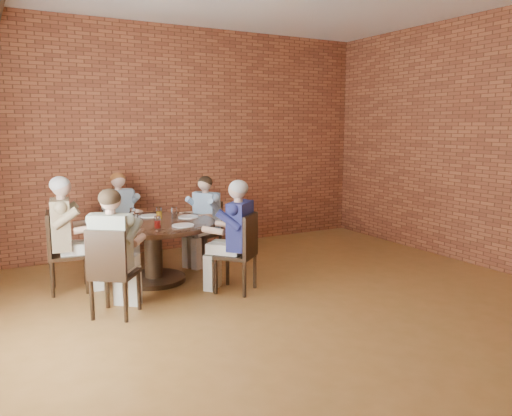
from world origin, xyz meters
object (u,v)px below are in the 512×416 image
dining_table (153,240)px  chair_d (111,270)px  chair_b (119,227)px  chair_c (60,249)px  diner_c (67,235)px  diner_d (114,253)px  diner_a (204,221)px  chair_a (208,229)px  diner_b (120,218)px  smartphone (190,225)px  diner_e (235,237)px  chair_e (242,250)px

dining_table → chair_d: (-0.73, -0.96, -0.03)m
chair_b → chair_c: 1.39m
diner_c → diner_d: (0.29, -1.03, -0.02)m
diner_a → chair_d: bearing=-75.5°
diner_a → chair_d: size_ratio=1.33×
diner_a → diner_d: bearing=-75.9°
chair_c → chair_a: bearing=-72.9°
chair_a → diner_b: (-1.05, 0.64, 0.15)m
chair_a → diner_b: 1.24m
chair_a → smartphone: chair_a is taller
diner_b → chair_c: bearing=-140.7°
chair_d → diner_e: size_ratio=0.71×
diner_b → dining_table: bearing=-90.0°
diner_c → chair_e: diner_c is taller
diner_a → diner_b: size_ratio=0.97×
diner_c → diner_a: bearing=-72.8°
chair_d → smartphone: chair_d is taller
diner_c → diner_d: 1.07m
chair_a → chair_c: bearing=-107.5°
chair_a → smartphone: bearing=-61.3°
diner_b → smartphone: diner_b is taller
chair_a → smartphone: 1.09m
smartphone → diner_e: bearing=-52.3°
diner_b → diner_c: 1.29m
smartphone → chair_e: bearing=-52.5°
diner_b → diner_c: diner_c is taller
chair_c → diner_e: 2.03m
dining_table → diner_e: 1.10m
diner_b → chair_c: size_ratio=1.34×
diner_a → chair_c: 1.95m
diner_d → chair_e: diner_d is taller
dining_table → smartphone: smartphone is taller
chair_d → diner_d: 0.17m
dining_table → diner_e: diner_e is taller
chair_a → diner_c: diner_c is taller
diner_c → chair_e: size_ratio=1.46×
chair_e → diner_e: bearing=-90.0°
chair_e → chair_b: bearing=-107.8°
chair_c → diner_c: diner_c is taller
diner_b → smartphone: (0.45, -1.50, 0.12)m
dining_table → diner_c: bearing=171.9°
chair_b → smartphone: bearing=-79.9°
diner_a → diner_b: bearing=-150.6°
chair_b → diner_b: (0.01, -0.08, 0.14)m
diner_d → chair_a: bearing=-102.6°
dining_table → diner_b: (-0.12, 1.10, 0.10)m
chair_a → diner_d: size_ratio=0.68×
dining_table → diner_c: diner_c is taller
diner_d → smartphone: size_ratio=10.39×
chair_c → chair_e: chair_c is taller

